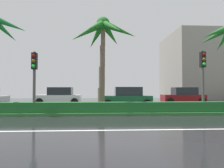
{
  "coord_description": "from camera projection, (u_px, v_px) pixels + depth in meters",
  "views": [
    {
      "loc": [
        -0.27,
        -5.46,
        1.51
      ],
      "look_at": [
        0.72,
        12.89,
        2.0
      ],
      "focal_mm": 32.31,
      "sensor_mm": 36.0,
      "label": 1
    }
  ],
  "objects": [
    {
      "name": "car_in_traffic_third",
      "position": [
        127.0,
        97.0,
        17.66
      ],
      "size": [
        4.3,
        2.02,
        1.72
      ],
      "rotation": [
        0.0,
        0.0,
        3.14
      ],
      "color": "#195133",
      "rests_on": "ground_plane"
    },
    {
      "name": "near_lane_divider_stripe",
      "position": [
        108.0,
        130.0,
        7.42
      ],
      "size": [
        81.0,
        0.14,
        0.01
      ],
      "primitive_type": "cube",
      "color": "white",
      "rests_on": "ground_plane"
    },
    {
      "name": "median_strip",
      "position": [
        105.0,
        111.0,
        13.41
      ],
      "size": [
        85.5,
        4.0,
        0.15
      ],
      "primitive_type": "cube",
      "color": "#2D6B33",
      "rests_on": "ground_plane"
    },
    {
      "name": "building_far_right",
      "position": [
        213.0,
        67.0,
        34.16
      ],
      "size": [
        15.36,
        11.12,
        10.55
      ],
      "color": "gray",
      "rests_on": "ground_plane"
    },
    {
      "name": "traffic_signal_median_right",
      "position": [
        203.0,
        70.0,
        12.5
      ],
      "size": [
        0.28,
        0.43,
        3.77
      ],
      "color": "#4C4C47",
      "rests_on": "median_strip"
    },
    {
      "name": "ground_plane",
      "position": [
        105.0,
        111.0,
        14.41
      ],
      "size": [
        90.0,
        42.0,
        0.1
      ],
      "primitive_type": "cube",
      "color": "black"
    },
    {
      "name": "car_in_traffic_fourth",
      "position": [
        183.0,
        96.0,
        20.97
      ],
      "size": [
        4.3,
        2.02,
        1.72
      ],
      "rotation": [
        0.0,
        0.0,
        3.14
      ],
      "color": "maroon",
      "rests_on": "ground_plane"
    },
    {
      "name": "traffic_signal_median_left",
      "position": [
        34.0,
        71.0,
        11.68
      ],
      "size": [
        0.28,
        0.43,
        3.56
      ],
      "color": "#4C4C47",
      "rests_on": "median_strip"
    },
    {
      "name": "car_in_traffic_second",
      "position": [
        59.0,
        96.0,
        20.13
      ],
      "size": [
        4.3,
        2.02,
        1.72
      ],
      "rotation": [
        0.0,
        0.0,
        3.14
      ],
      "color": "white",
      "rests_on": "ground_plane"
    },
    {
      "name": "median_hedge",
      "position": [
        106.0,
        107.0,
        12.03
      ],
      "size": [
        76.5,
        0.7,
        0.6
      ],
      "color": "#1E6028",
      "rests_on": "median_strip"
    },
    {
      "name": "palm_tree_centre_left",
      "position": [
        103.0,
        36.0,
        13.77
      ],
      "size": [
        4.6,
        4.34,
        6.35
      ],
      "color": "brown",
      "rests_on": "median_strip"
    }
  ]
}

